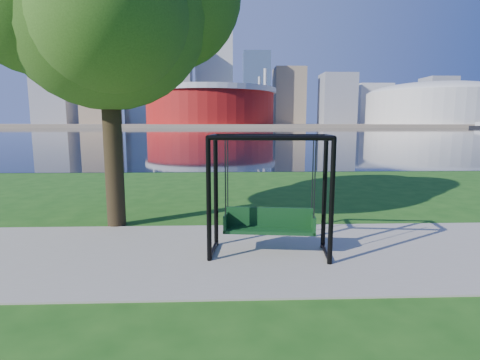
{
  "coord_description": "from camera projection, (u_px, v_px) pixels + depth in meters",
  "views": [
    {
      "loc": [
        -0.23,
        -7.63,
        2.57
      ],
      "look_at": [
        0.05,
        0.0,
        1.41
      ],
      "focal_mm": 28.0,
      "sensor_mm": 36.0,
      "label": 1
    }
  ],
  "objects": [
    {
      "name": "ground",
      "position": [
        237.0,
        246.0,
        7.93
      ],
      "size": [
        900.0,
        900.0,
        0.0
      ],
      "primitive_type": "plane",
      "color": "#1E5114",
      "rests_on": "ground"
    },
    {
      "name": "skyline",
      "position": [
        221.0,
        84.0,
        317.92
      ],
      "size": [
        392.0,
        66.0,
        96.5
      ],
      "color": "gray",
      "rests_on": "far_bank"
    },
    {
      "name": "far_bank",
      "position": [
        226.0,
        125.0,
        310.09
      ],
      "size": [
        900.0,
        228.0,
        2.0
      ],
      "primitive_type": "cube",
      "color": "#937F60",
      "rests_on": "ground"
    },
    {
      "name": "swing",
      "position": [
        269.0,
        198.0,
        7.21
      ],
      "size": [
        2.4,
        1.26,
        2.36
      ],
      "rotation": [
        0.0,
        0.0,
        -0.12
      ],
      "color": "black",
      "rests_on": "ground"
    },
    {
      "name": "arena",
      "position": [
        434.0,
        103.0,
        242.71
      ],
      "size": [
        84.0,
        84.0,
        26.56
      ],
      "color": "beige",
      "rests_on": "far_bank"
    },
    {
      "name": "path",
      "position": [
        238.0,
        253.0,
        7.43
      ],
      "size": [
        120.0,
        4.0,
        0.03
      ],
      "primitive_type": "cube",
      "color": "#9E937F",
      "rests_on": "ground"
    },
    {
      "name": "river",
      "position": [
        227.0,
        132.0,
        108.7
      ],
      "size": [
        900.0,
        180.0,
        0.02
      ],
      "primitive_type": "cube",
      "color": "black",
      "rests_on": "ground"
    },
    {
      "name": "stadium",
      "position": [
        210.0,
        105.0,
        237.59
      ],
      "size": [
        83.0,
        83.0,
        32.0
      ],
      "color": "maroon",
      "rests_on": "far_bank"
    }
  ]
}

